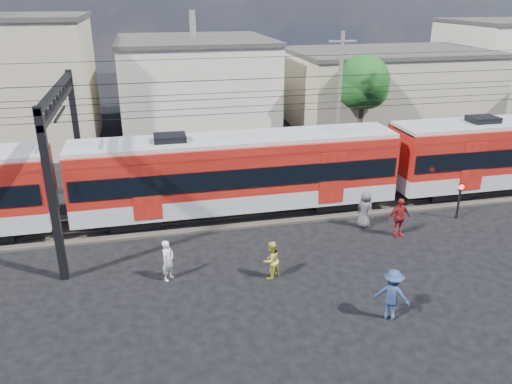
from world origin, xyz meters
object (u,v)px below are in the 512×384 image
at_px(commuter_train, 241,171).
at_px(pedestrian_c, 392,295).
at_px(pedestrian_a, 168,260).
at_px(crossing_signal, 460,194).

relative_size(commuter_train, pedestrian_c, 26.23).
bearing_deg(pedestrian_a, crossing_signal, -40.06).
bearing_deg(crossing_signal, pedestrian_c, -136.02).
xyz_separation_m(pedestrian_a, crossing_signal, (14.64, 2.61, 0.47)).
xyz_separation_m(commuter_train, crossing_signal, (10.58, -2.88, -1.09)).
bearing_deg(commuter_train, pedestrian_c, -70.93).
height_order(commuter_train, pedestrian_c, commuter_train).
relative_size(pedestrian_c, crossing_signal, 1.01).
bearing_deg(pedestrian_a, pedestrian_c, -80.30).
bearing_deg(commuter_train, crossing_signal, -15.23).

